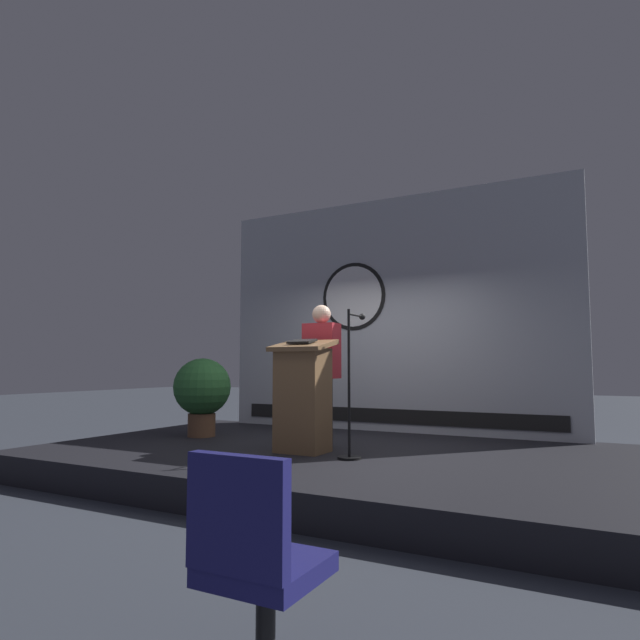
# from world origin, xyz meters

# --- Properties ---
(ground_plane) EXTENTS (40.00, 40.00, 0.00)m
(ground_plane) POSITION_xyz_m (0.00, 0.00, 0.00)
(ground_plane) COLOR #383D47
(stage_platform) EXTENTS (6.40, 4.00, 0.30)m
(stage_platform) POSITION_xyz_m (0.00, 0.00, 0.15)
(stage_platform) COLOR black
(stage_platform) RESTS_ON ground
(banner_display) EXTENTS (5.20, 0.12, 3.36)m
(banner_display) POSITION_xyz_m (-0.01, 1.85, 1.97)
(banner_display) COLOR #B2B7C1
(banner_display) RESTS_ON stage_platform
(podium) EXTENTS (0.64, 0.50, 1.22)m
(podium) POSITION_xyz_m (-0.17, -0.36, 0.90)
(podium) COLOR olive
(podium) RESTS_ON stage_platform
(speaker_person) EXTENTS (0.40, 0.26, 1.64)m
(speaker_person) POSITION_xyz_m (-0.19, 0.12, 1.14)
(speaker_person) COLOR black
(speaker_person) RESTS_ON stage_platform
(microphone_stand) EXTENTS (0.24, 0.50, 1.50)m
(microphone_stand) POSITION_xyz_m (0.46, -0.46, 0.83)
(microphone_stand) COLOR black
(microphone_stand) RESTS_ON stage_platform
(potted_plant) EXTENTS (0.75, 0.75, 1.03)m
(potted_plant) POSITION_xyz_m (-2.00, 0.16, 0.91)
(potted_plant) COLOR brown
(potted_plant) RESTS_ON stage_platform
(audience_chair_left) EXTENTS (0.44, 0.45, 0.89)m
(audience_chair_left) POSITION_xyz_m (1.54, -3.71, 0.49)
(audience_chair_left) COLOR black
(audience_chair_left) RESTS_ON ground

